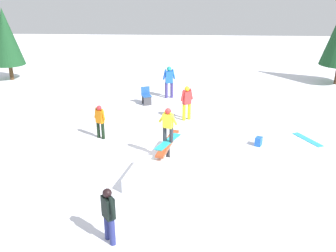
# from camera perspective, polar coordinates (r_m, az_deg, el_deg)

# --- Properties ---
(ground_plane) EXTENTS (60.00, 60.00, 0.00)m
(ground_plane) POSITION_cam_1_polar(r_m,az_deg,el_deg) (13.33, -0.00, -5.00)
(ground_plane) COLOR white
(rail_feature) EXTENTS (2.28, 0.74, 0.65)m
(rail_feature) POSITION_cam_1_polar(r_m,az_deg,el_deg) (13.09, -0.00, -2.84)
(rail_feature) COLOR black
(rail_feature) RESTS_ON ground
(snow_kicker_ramp) EXTENTS (2.07, 1.83, 0.45)m
(snow_kicker_ramp) POSITION_cam_1_polar(r_m,az_deg,el_deg) (11.81, -2.06, -7.56)
(snow_kicker_ramp) COLOR white
(snow_kicker_ramp) RESTS_ON ground
(main_rider_on_rail) EXTENTS (1.52, 0.87, 1.25)m
(main_rider_on_rail) POSITION_cam_1_polar(r_m,az_deg,el_deg) (12.81, -0.00, -0.02)
(main_rider_on_rail) COLOR #1FB5BF
(main_rider_on_rail) RESTS_ON rail_feature
(bystander_blue) EXTENTS (0.31, 0.68, 1.68)m
(bystander_blue) POSITION_cam_1_polar(r_m,az_deg,el_deg) (19.75, 0.16, 6.97)
(bystander_blue) COLOR #3C3476
(bystander_blue) RESTS_ON ground
(bystander_black) EXTENTS (0.56, 0.47, 1.48)m
(bystander_black) POSITION_cam_1_polar(r_m,az_deg,el_deg) (9.18, -9.05, -12.91)
(bystander_black) COLOR navy
(bystander_black) RESTS_ON ground
(bystander_red) EXTENTS (0.42, 0.58, 1.56)m
(bystander_red) POSITION_cam_1_polar(r_m,az_deg,el_deg) (16.62, 2.88, 3.81)
(bystander_red) COLOR #CDD120
(bystander_red) RESTS_ON ground
(bystander_orange) EXTENTS (0.34, 0.52, 1.38)m
(bystander_orange) POSITION_cam_1_polar(r_m,az_deg,el_deg) (14.92, -10.33, 0.90)
(bystander_orange) COLOR black
(bystander_orange) RESTS_ON ground
(loose_snowboard_cyan) EXTENTS (1.44, 0.89, 0.02)m
(loose_snowboard_cyan) POSITION_cam_1_polar(r_m,az_deg,el_deg) (15.81, 20.49, -1.94)
(loose_snowboard_cyan) COLOR #30AED1
(loose_snowboard_cyan) RESTS_ON ground
(folding_chair) EXTENTS (0.57, 0.57, 0.88)m
(folding_chair) POSITION_cam_1_polar(r_m,az_deg,el_deg) (18.87, -3.33, 4.54)
(folding_chair) COLOR #3F3F44
(folding_chair) RESTS_ON ground
(backpack_on_snow) EXTENTS (0.37, 0.33, 0.34)m
(backpack_on_snow) POSITION_cam_1_polar(r_m,az_deg,el_deg) (14.67, 13.63, -2.30)
(backpack_on_snow) COLOR blue
(backpack_on_snow) RESTS_ON ground
(pine_tree_near) EXTENTS (1.91, 1.91, 4.33)m
(pine_tree_near) POSITION_cam_1_polar(r_m,az_deg,el_deg) (25.07, -23.51, 12.34)
(pine_tree_near) COLOR #4C331E
(pine_tree_near) RESTS_ON ground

